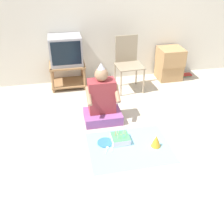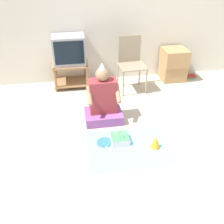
{
  "view_description": "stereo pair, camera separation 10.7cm",
  "coord_description": "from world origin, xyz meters",
  "px_view_note": "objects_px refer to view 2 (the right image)",
  "views": [
    {
      "loc": [
        -1.33,
        -2.42,
        2.2
      ],
      "look_at": [
        -0.74,
        0.45,
        0.35
      ],
      "focal_mm": 42.0,
      "sensor_mm": 36.0,
      "label": 1
    },
    {
      "loc": [
        -1.23,
        -2.44,
        2.2
      ],
      "look_at": [
        -0.74,
        0.45,
        0.35
      ],
      "focal_mm": 42.0,
      "sensor_mm": 36.0,
      "label": 2
    }
  ],
  "objects_px": {
    "person_seated": "(103,101)",
    "party_hat_blue": "(156,142)",
    "book_pile": "(191,76)",
    "folding_chair": "(131,60)",
    "tv": "(69,50)",
    "paper_plate": "(105,142)",
    "birthday_cake": "(120,139)",
    "cardboard_box_stack": "(174,64)"
  },
  "relations": [
    {
      "from": "folding_chair",
      "to": "cardboard_box_stack",
      "type": "height_order",
      "value": "folding_chair"
    },
    {
      "from": "cardboard_box_stack",
      "to": "person_seated",
      "type": "relative_size",
      "value": 0.68
    },
    {
      "from": "party_hat_blue",
      "to": "paper_plate",
      "type": "distance_m",
      "value": 0.67
    },
    {
      "from": "paper_plate",
      "to": "book_pile",
      "type": "bearing_deg",
      "value": 41.75
    },
    {
      "from": "cardboard_box_stack",
      "to": "paper_plate",
      "type": "xyz_separation_m",
      "value": [
        -1.58,
        -1.76,
        -0.3
      ]
    },
    {
      "from": "person_seated",
      "to": "party_hat_blue",
      "type": "relative_size",
      "value": 5.33
    },
    {
      "from": "cardboard_box_stack",
      "to": "person_seated",
      "type": "xyz_separation_m",
      "value": [
        -1.52,
        -1.19,
        -0.0
      ]
    },
    {
      "from": "person_seated",
      "to": "birthday_cake",
      "type": "height_order",
      "value": "person_seated"
    },
    {
      "from": "person_seated",
      "to": "party_hat_blue",
      "type": "bearing_deg",
      "value": -53.22
    },
    {
      "from": "book_pile",
      "to": "paper_plate",
      "type": "xyz_separation_m",
      "value": [
        -1.98,
        -1.77,
        -0.01
      ]
    },
    {
      "from": "folding_chair",
      "to": "tv",
      "type": "bearing_deg",
      "value": 165.47
    },
    {
      "from": "book_pile",
      "to": "paper_plate",
      "type": "relative_size",
      "value": 0.88
    },
    {
      "from": "tv",
      "to": "book_pile",
      "type": "relative_size",
      "value": 3.0
    },
    {
      "from": "folding_chair",
      "to": "paper_plate",
      "type": "distance_m",
      "value": 1.75
    },
    {
      "from": "birthday_cake",
      "to": "cardboard_box_stack",
      "type": "bearing_deg",
      "value": 51.85
    },
    {
      "from": "birthday_cake",
      "to": "folding_chair",
      "type": "bearing_deg",
      "value": 72.28
    },
    {
      "from": "folding_chair",
      "to": "person_seated",
      "type": "distance_m",
      "value": 1.16
    },
    {
      "from": "book_pile",
      "to": "paper_plate",
      "type": "height_order",
      "value": "book_pile"
    },
    {
      "from": "folding_chair",
      "to": "birthday_cake",
      "type": "height_order",
      "value": "folding_chair"
    },
    {
      "from": "tv",
      "to": "birthday_cake",
      "type": "distance_m",
      "value": 1.98
    },
    {
      "from": "folding_chair",
      "to": "party_hat_blue",
      "type": "height_order",
      "value": "folding_chair"
    },
    {
      "from": "tv",
      "to": "party_hat_blue",
      "type": "distance_m",
      "value": 2.3
    },
    {
      "from": "tv",
      "to": "book_pile",
      "type": "height_order",
      "value": "tv"
    },
    {
      "from": "cardboard_box_stack",
      "to": "party_hat_blue",
      "type": "relative_size",
      "value": 3.6
    },
    {
      "from": "tv",
      "to": "paper_plate",
      "type": "relative_size",
      "value": 2.63
    },
    {
      "from": "folding_chair",
      "to": "paper_plate",
      "type": "bearing_deg",
      "value": -114.38
    },
    {
      "from": "cardboard_box_stack",
      "to": "tv",
      "type": "bearing_deg",
      "value": 179.08
    },
    {
      "from": "cardboard_box_stack",
      "to": "book_pile",
      "type": "xyz_separation_m",
      "value": [
        0.4,
        0.02,
        -0.29
      ]
    },
    {
      "from": "folding_chair",
      "to": "book_pile",
      "type": "relative_size",
      "value": 5.09
    },
    {
      "from": "person_seated",
      "to": "paper_plate",
      "type": "distance_m",
      "value": 0.64
    },
    {
      "from": "folding_chair",
      "to": "cardboard_box_stack",
      "type": "distance_m",
      "value": 0.96
    },
    {
      "from": "cardboard_box_stack",
      "to": "paper_plate",
      "type": "relative_size",
      "value": 2.88
    },
    {
      "from": "cardboard_box_stack",
      "to": "birthday_cake",
      "type": "distance_m",
      "value": 2.25
    },
    {
      "from": "book_pile",
      "to": "folding_chair",
      "type": "bearing_deg",
      "value": -168.85
    },
    {
      "from": "book_pile",
      "to": "birthday_cake",
      "type": "height_order",
      "value": "birthday_cake"
    },
    {
      "from": "folding_chair",
      "to": "party_hat_blue",
      "type": "xyz_separation_m",
      "value": [
        -0.05,
        -1.71,
        -0.45
      ]
    },
    {
      "from": "tv",
      "to": "folding_chair",
      "type": "distance_m",
      "value": 1.09
    },
    {
      "from": "party_hat_blue",
      "to": "tv",
      "type": "bearing_deg",
      "value": 116.6
    },
    {
      "from": "book_pile",
      "to": "cardboard_box_stack",
      "type": "bearing_deg",
      "value": -177.8
    },
    {
      "from": "folding_chair",
      "to": "party_hat_blue",
      "type": "distance_m",
      "value": 1.77
    },
    {
      "from": "tv",
      "to": "folding_chair",
      "type": "relative_size",
      "value": 0.59
    },
    {
      "from": "cardboard_box_stack",
      "to": "person_seated",
      "type": "bearing_deg",
      "value": -142.0
    }
  ]
}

